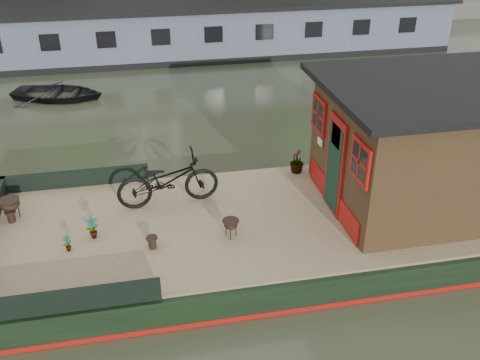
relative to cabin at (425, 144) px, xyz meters
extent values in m
plane|color=#2D3421|center=(-2.19, 0.00, -1.88)|extent=(120.00, 120.00, 0.00)
cube|color=black|center=(-2.19, 0.00, -1.58)|extent=(12.00, 4.00, 0.60)
cube|color=#9A130E|center=(-2.19, 0.00, -1.82)|extent=(12.02, 4.02, 0.10)
cube|color=tan|center=(-2.19, 0.00, -1.25)|extent=(11.80, 3.80, 0.05)
cube|color=black|center=(-6.69, 1.92, -1.05)|extent=(3.00, 0.12, 0.35)
cube|color=black|center=(-6.69, -1.92, -1.05)|extent=(3.00, 0.12, 0.35)
cube|color=black|center=(0.01, 0.00, -0.08)|extent=(3.50, 3.00, 2.30)
cube|color=black|center=(0.01, 0.00, 1.13)|extent=(4.00, 3.50, 0.12)
cube|color=#9A130E|center=(-1.77, 0.00, -0.28)|extent=(0.06, 0.80, 1.90)
cube|color=black|center=(-1.79, 0.00, -0.33)|extent=(0.04, 0.64, 1.70)
cube|color=#9A130E|center=(-1.77, -1.05, 0.32)|extent=(0.06, 0.72, 0.72)
cube|color=#9A130E|center=(-1.77, 1.05, 0.32)|extent=(0.06, 0.72, 0.72)
imported|color=black|center=(-4.84, 0.84, -0.71)|extent=(2.04, 0.85, 1.04)
imported|color=maroon|center=(-6.27, -0.09, -1.01)|extent=(0.27, 0.23, 0.44)
imported|color=brown|center=(-1.99, 1.61, -0.96)|extent=(0.36, 0.36, 0.54)
imported|color=#A56630|center=(-6.68, -0.41, -1.07)|extent=(0.19, 0.19, 0.31)
cylinder|color=black|center=(-7.79, 0.75, -1.11)|extent=(0.20, 0.20, 0.23)
cylinder|color=black|center=(-5.25, -0.61, -1.11)|extent=(0.20, 0.20, 0.23)
imported|color=black|center=(-7.81, 9.32, -1.57)|extent=(3.51, 2.95, 0.62)
cube|color=slate|center=(-2.19, 14.00, -0.88)|extent=(20.00, 4.00, 2.00)
cube|color=black|center=(-2.19, 14.00, 0.17)|extent=(20.40, 4.40, 0.12)
cube|color=black|center=(-2.19, 14.00, -1.76)|extent=(20.00, 4.05, 0.24)
cube|color=#47443F|center=(-2.19, 20.50, -1.43)|extent=(60.00, 6.00, 0.90)
camera|label=1|loc=(-5.26, -8.32, 4.29)|focal=40.00mm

